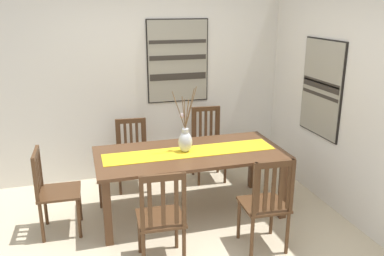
{
  "coord_description": "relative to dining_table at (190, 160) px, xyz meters",
  "views": [
    {
      "loc": [
        -0.97,
        -3.47,
        2.32
      ],
      "look_at": [
        0.17,
        0.51,
        1.03
      ],
      "focal_mm": 37.51,
      "sensor_mm": 36.0,
      "label": 1
    }
  ],
  "objects": [
    {
      "name": "wall_side",
      "position": [
        1.7,
        -0.55,
        0.7
      ],
      "size": [
        0.12,
        6.4,
        2.7
      ],
      "primitive_type": "cube",
      "color": "silver",
      "rests_on": "ground_plane"
    },
    {
      "name": "chair_3",
      "position": [
        -0.52,
        -0.89,
        -0.15
      ],
      "size": [
        0.44,
        0.44,
        0.97
      ],
      "color": "#4C301C",
      "rests_on": "ground_plane"
    },
    {
      "name": "chair_1",
      "position": [
        -1.47,
        -0.02,
        -0.16
      ],
      "size": [
        0.44,
        0.44,
        0.92
      ],
      "color": "#4C301C",
      "rests_on": "ground_plane"
    },
    {
      "name": "painting_on_side_wall",
      "position": [
        1.64,
        0.04,
        0.71
      ],
      "size": [
        0.05,
        0.78,
        1.15
      ],
      "color": "black"
    },
    {
      "name": "dining_table",
      "position": [
        0.0,
        0.0,
        0.0
      ],
      "size": [
        2.08,
        0.97,
        0.74
      ],
      "color": "#51331E",
      "rests_on": "ground_plane"
    },
    {
      "name": "chair_2",
      "position": [
        0.5,
        -0.92,
        -0.14
      ],
      "size": [
        0.44,
        0.44,
        0.98
      ],
      "color": "#4C301C",
      "rests_on": "ground_plane"
    },
    {
      "name": "centerpiece_vase",
      "position": [
        -0.05,
        0.02,
        0.24
      ],
      "size": [
        0.28,
        0.14,
        0.73
      ],
      "color": "silver",
      "rests_on": "dining_table"
    },
    {
      "name": "chair_4",
      "position": [
        -0.53,
        0.88,
        -0.17
      ],
      "size": [
        0.45,
        0.45,
        0.89
      ],
      "color": "#4C301C",
      "rests_on": "ground_plane"
    },
    {
      "name": "chair_0",
      "position": [
        0.5,
        0.88,
        -0.14
      ],
      "size": [
        0.45,
        0.45,
        0.98
      ],
      "color": "#4C301C",
      "rests_on": "ground_plane"
    },
    {
      "name": "ground_plane",
      "position": [
        -0.16,
        -0.55,
        -0.66
      ],
      "size": [
        6.4,
        6.4,
        0.03
      ],
      "primitive_type": "cube",
      "color": "beige"
    },
    {
      "name": "wall_back",
      "position": [
        -0.16,
        1.31,
        0.7
      ],
      "size": [
        6.4,
        0.12,
        2.7
      ],
      "primitive_type": "cube",
      "color": "silver",
      "rests_on": "ground_plane"
    },
    {
      "name": "table_runner",
      "position": [
        0.0,
        -0.0,
        0.1
      ],
      "size": [
        1.91,
        0.36,
        0.01
      ],
      "primitive_type": "cube",
      "color": "gold",
      "rests_on": "dining_table"
    },
    {
      "name": "painting_on_back_wall",
      "position": [
        0.18,
        1.25,
        0.93
      ],
      "size": [
        0.84,
        0.05,
        1.11
      ],
      "color": "black"
    }
  ]
}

